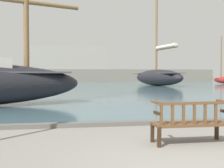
# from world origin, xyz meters

# --- Properties ---
(ground_plane) EXTENTS (160.00, 160.00, 0.00)m
(ground_plane) POSITION_xyz_m (0.00, 0.00, 0.00)
(ground_plane) COLOR gray
(harbor_water) EXTENTS (100.00, 80.00, 0.08)m
(harbor_water) POSITION_xyz_m (0.00, 44.00, 0.04)
(harbor_water) COLOR #476670
(harbor_water) RESTS_ON ground
(quay_edge_kerb) EXTENTS (40.00, 0.30, 0.12)m
(quay_edge_kerb) POSITION_xyz_m (0.00, 3.85, 0.06)
(quay_edge_kerb) COLOR #5B5954
(quay_edge_kerb) RESTS_ON ground
(park_bench) EXTENTS (1.60, 0.52, 0.92)m
(park_bench) POSITION_xyz_m (0.58, 1.50, 0.47)
(park_bench) COLOR #322113
(park_bench) RESTS_ON ground
(sailboat_mid_starboard) EXTENTS (4.60, 12.81, 14.55)m
(sailboat_mid_starboard) POSITION_xyz_m (9.48, 30.05, 1.27)
(sailboat_mid_starboard) COLOR black
(sailboat_mid_starboard) RESTS_ON harbor_water
(far_breakwater) EXTENTS (54.06, 2.40, 6.68)m
(far_breakwater) POSITION_xyz_m (-0.34, 49.01, 2.14)
(far_breakwater) COLOR slate
(far_breakwater) RESTS_ON ground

